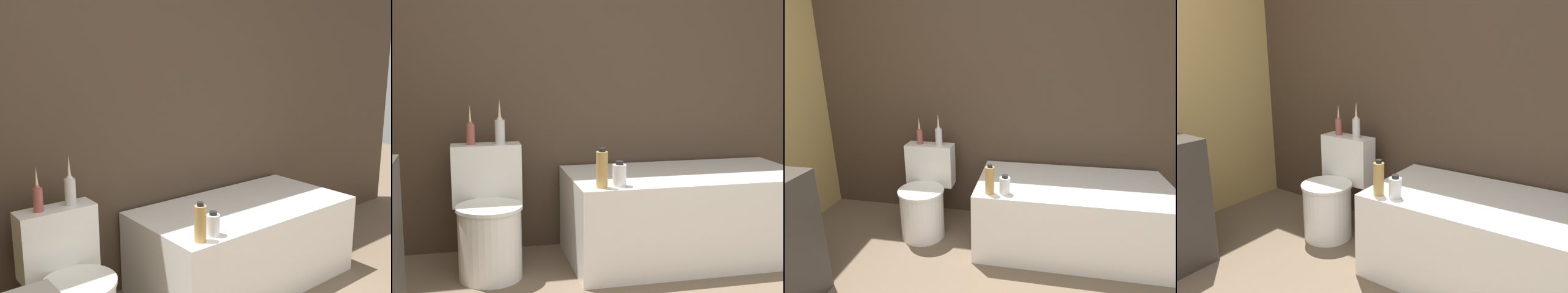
% 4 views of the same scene
% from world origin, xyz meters
% --- Properties ---
extents(wall_back_tiled, '(6.40, 0.06, 2.60)m').
position_xyz_m(wall_back_tiled, '(0.00, 2.16, 1.30)').
color(wall_back_tiled, '#423326').
rests_on(wall_back_tiled, ground_plane).
extents(bathtub, '(1.45, 0.75, 0.55)m').
position_xyz_m(bathtub, '(0.81, 1.74, 0.28)').
color(bathtub, white).
rests_on(bathtub, ground).
extents(vase_gold, '(0.05, 0.05, 0.24)m').
position_xyz_m(vase_gold, '(-0.49, 1.92, 0.81)').
color(vase_gold, '#994C47').
rests_on(vase_gold, toilet).
extents(vase_silver, '(0.06, 0.06, 0.27)m').
position_xyz_m(vase_silver, '(-0.31, 1.91, 0.83)').
color(vase_silver, silver).
rests_on(vase_silver, toilet).
extents(shampoo_bottle_tall, '(0.06, 0.06, 0.22)m').
position_xyz_m(shampoo_bottle_tall, '(0.20, 1.45, 0.65)').
color(shampoo_bottle_tall, tan).
rests_on(shampoo_bottle_tall, bathtub).
extents(shampoo_bottle_short, '(0.08, 0.08, 0.14)m').
position_xyz_m(shampoo_bottle_short, '(0.30, 1.46, 0.61)').
color(shampoo_bottle_short, silver).
rests_on(shampoo_bottle_short, bathtub).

